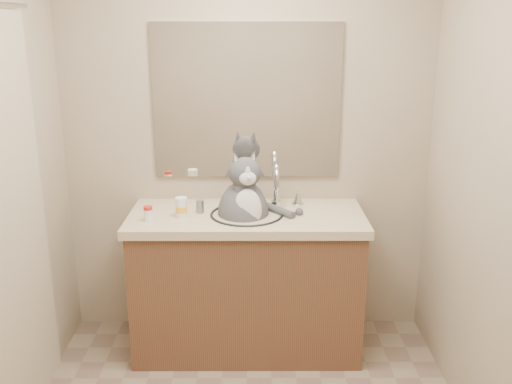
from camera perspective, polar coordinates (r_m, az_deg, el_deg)
room at (r=2.22m, az=-1.29°, el=-1.66°), size 2.22×2.52×2.42m
vanity at (r=3.40m, az=-0.89°, el=-8.67°), size 1.34×0.59×1.12m
mirror at (r=3.37m, az=-0.92°, el=9.02°), size 1.10×0.02×0.90m
cat at (r=3.23m, az=-1.19°, el=-1.75°), size 0.47×0.38×0.58m
pill_bottle_redcap at (r=3.17m, az=-10.73°, el=-2.13°), size 0.06×0.06×0.08m
pill_bottle_orange at (r=3.21m, az=-7.48°, el=-1.56°), size 0.07×0.07×0.11m
grey_canister at (r=3.27m, az=-5.62°, el=-1.46°), size 0.05×0.05×0.07m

